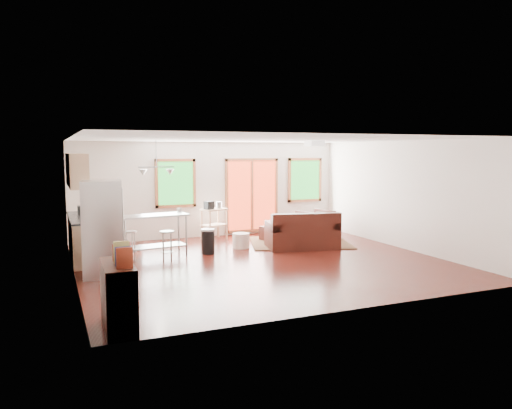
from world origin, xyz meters
name	(u,v)px	position (x,y,z in m)	size (l,w,h in m)	color
floor	(261,262)	(0.00, 0.00, -0.01)	(7.50, 7.00, 0.02)	#330D09
ceiling	(262,139)	(0.00, 0.00, 2.61)	(7.50, 7.00, 0.02)	white
back_wall	(211,189)	(0.00, 3.51, 1.30)	(7.50, 0.02, 2.60)	silver
left_wall	(72,209)	(-3.76, 0.00, 1.30)	(0.02, 7.00, 2.60)	silver
right_wall	(405,195)	(3.76, 0.00, 1.30)	(0.02, 7.00, 2.60)	silver
front_wall	(357,223)	(0.00, -3.51, 1.30)	(7.50, 0.02, 2.60)	silver
window_left	(176,183)	(-1.00, 3.46, 1.50)	(1.10, 0.05, 1.30)	#195B1E
french_doors	(252,195)	(1.20, 3.46, 1.10)	(1.60, 0.05, 2.10)	#BB341A
window_right	(305,180)	(2.90, 3.46, 1.50)	(1.10, 0.05, 1.30)	#195B1E
rug	(300,243)	(1.77, 1.61, 0.01)	(2.47, 1.90, 0.02)	#415531
loveseat	(302,234)	(1.51, 0.98, 0.35)	(1.83, 1.27, 0.89)	black
coffee_table	(296,226)	(1.83, 1.95, 0.38)	(1.17, 0.77, 0.44)	#33170F
armchair	(315,222)	(2.61, 2.31, 0.41)	(0.80, 0.75, 0.83)	black
ottoman	(274,234)	(1.29, 2.17, 0.19)	(0.56, 0.56, 0.38)	black
pouf	(241,241)	(0.15, 1.59, 0.18)	(0.41, 0.41, 0.36)	silver
vase	(299,223)	(1.77, 1.67, 0.51)	(0.17, 0.18, 0.29)	silver
book	(305,221)	(1.91, 1.60, 0.56)	(0.23, 0.03, 0.32)	maroon
cabinets	(82,217)	(-3.49, 1.70, 0.93)	(0.64, 2.24, 2.30)	tan
refrigerator	(103,229)	(-3.23, 0.02, 0.90)	(0.81, 0.79, 1.81)	#B7BABC
island	(153,228)	(-2.05, 1.30, 0.66)	(1.58, 0.79, 0.96)	#B7BABC
cup	(180,209)	(-1.35, 1.67, 1.01)	(0.12, 0.09, 0.12)	white
bar_stool_a	(130,238)	(-2.57, 1.21, 0.48)	(0.35, 0.35, 0.65)	#B7BABC
bar_stool_b	(167,239)	(-1.84, 0.85, 0.48)	(0.35, 0.35, 0.65)	#B7BABC
trash_can	(208,241)	(-0.80, 1.24, 0.29)	(0.32, 0.32, 0.58)	black
kitchen_cart	(213,213)	(-0.11, 2.97, 0.71)	(0.80, 0.66, 1.04)	tan
bookshelf	(119,295)	(-3.35, -3.00, 0.46)	(0.42, 1.01, 1.18)	#33170F
ceiling_flush	(315,143)	(1.60, 0.60, 2.53)	(0.35, 0.35, 0.12)	white
pendant_light	(157,172)	(-1.90, 1.50, 1.90)	(0.80, 0.18, 0.79)	gray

